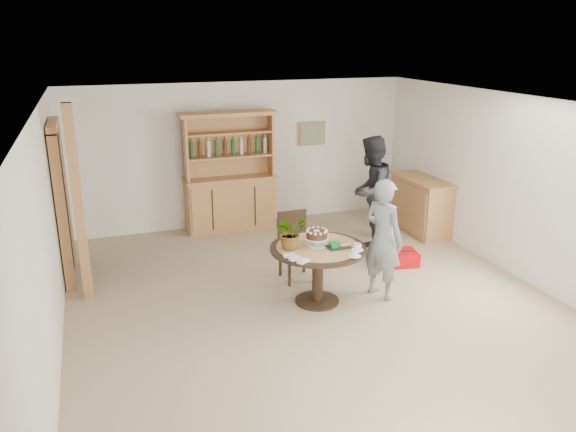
# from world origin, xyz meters

# --- Properties ---
(ground) EXTENTS (7.00, 7.00, 0.00)m
(ground) POSITION_xyz_m (0.00, 0.00, 0.00)
(ground) COLOR tan
(ground) RESTS_ON ground
(room_shell) EXTENTS (6.04, 7.04, 2.52)m
(room_shell) POSITION_xyz_m (0.00, 0.01, 1.74)
(room_shell) COLOR white
(room_shell) RESTS_ON ground
(doorway) EXTENTS (0.13, 1.10, 2.18)m
(doorway) POSITION_xyz_m (-2.93, 2.00, 1.11)
(doorway) COLOR black
(doorway) RESTS_ON ground
(pine_post) EXTENTS (0.12, 0.12, 2.50)m
(pine_post) POSITION_xyz_m (-2.70, 1.20, 1.25)
(pine_post) COLOR #B37A4B
(pine_post) RESTS_ON ground
(hutch) EXTENTS (1.62, 0.54, 2.04)m
(hutch) POSITION_xyz_m (-0.30, 3.24, 0.69)
(hutch) COLOR #B6834D
(hutch) RESTS_ON ground
(sideboard) EXTENTS (0.54, 1.26, 0.94)m
(sideboard) POSITION_xyz_m (2.74, 2.00, 0.47)
(sideboard) COLOR #B6834D
(sideboard) RESTS_ON ground
(dining_table) EXTENTS (1.20, 1.20, 0.76)m
(dining_table) POSITION_xyz_m (0.05, 0.09, 0.60)
(dining_table) COLOR black
(dining_table) RESTS_ON ground
(dining_chair) EXTENTS (0.43, 0.43, 0.95)m
(dining_chair) POSITION_xyz_m (0.05, 0.92, 0.54)
(dining_chair) COLOR black
(dining_chair) RESTS_ON ground
(birthday_cake) EXTENTS (0.30, 0.30, 0.20)m
(birthday_cake) POSITION_xyz_m (0.05, 0.14, 0.88)
(birthday_cake) COLOR white
(birthday_cake) RESTS_ON dining_table
(flower_vase) EXTENTS (0.47, 0.44, 0.42)m
(flower_vase) POSITION_xyz_m (-0.30, 0.14, 0.97)
(flower_vase) COLOR #3F7233
(flower_vase) RESTS_ON dining_table
(gift_tray) EXTENTS (0.30, 0.20, 0.08)m
(gift_tray) POSITION_xyz_m (0.26, -0.03, 0.79)
(gift_tray) COLOR black
(gift_tray) RESTS_ON dining_table
(coffee_cup_a) EXTENTS (0.15, 0.15, 0.09)m
(coffee_cup_a) POSITION_xyz_m (0.45, -0.19, 0.80)
(coffee_cup_a) COLOR white
(coffee_cup_a) RESTS_ON dining_table
(coffee_cup_b) EXTENTS (0.15, 0.15, 0.08)m
(coffee_cup_b) POSITION_xyz_m (0.33, -0.36, 0.79)
(coffee_cup_b) COLOR white
(coffee_cup_b) RESTS_ON dining_table
(napkins) EXTENTS (0.24, 0.33, 0.03)m
(napkins) POSITION_xyz_m (-0.36, -0.22, 0.77)
(napkins) COLOR white
(napkins) RESTS_ON dining_table
(teen_boy) EXTENTS (0.57, 0.67, 1.57)m
(teen_boy) POSITION_xyz_m (0.90, -0.01, 0.79)
(teen_boy) COLOR slate
(teen_boy) RESTS_ON ground
(adult_person) EXTENTS (1.09, 1.06, 1.77)m
(adult_person) POSITION_xyz_m (1.63, 1.77, 0.88)
(adult_person) COLOR black
(adult_person) RESTS_ON ground
(red_suitcase) EXTENTS (0.66, 0.51, 0.21)m
(red_suitcase) POSITION_xyz_m (1.62, 0.83, 0.10)
(red_suitcase) COLOR #BD090E
(red_suitcase) RESTS_ON ground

